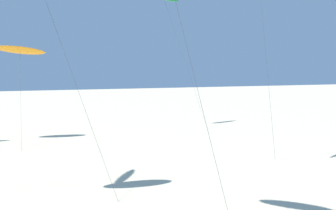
% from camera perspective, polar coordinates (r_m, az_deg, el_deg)
% --- Properties ---
extents(flying_kite_6, '(5.65, 10.79, 10.53)m').
position_cam_1_polar(flying_kite_6, '(50.14, -19.75, 7.14)').
color(flying_kite_6, orange).
rests_on(flying_kite_6, ground).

